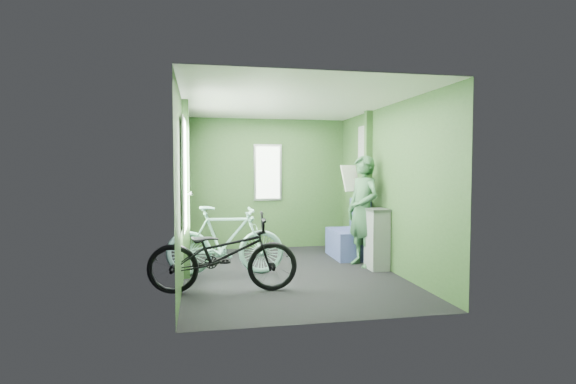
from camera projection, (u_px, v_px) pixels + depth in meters
The scene contains 6 objects.
room at pixel (286, 167), 6.06m from camera, with size 4.00×4.02×2.31m.
bicycle_black at pixel (223, 293), 5.14m from camera, with size 0.59×1.70×0.89m, color black.
bicycle_mint at pixel (226, 275), 5.97m from camera, with size 0.44×1.56×0.94m, color #7DB8A8.
passenger at pixel (363, 211), 6.52m from camera, with size 0.56×0.74×1.61m.
waste_box at pixel (377, 239), 6.32m from camera, with size 0.25×0.35×0.86m, color gray.
bench_seat at pixel (348, 240), 7.19m from camera, with size 0.50×0.88×0.92m.
Camera 1 is at (-1.18, -5.92, 1.42)m, focal length 28.00 mm.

